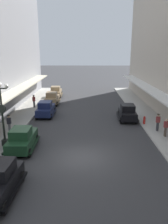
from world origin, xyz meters
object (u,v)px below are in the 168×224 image
at_px(parked_car_0, 127,112).
at_px(parked_car_1, 46,108).
at_px(fire_hydrant, 144,120).
at_px(pedestrian_2, 34,101).
at_px(parked_car_4, 56,92).
at_px(parked_car_5, 52,98).
at_px(pedestrian_3, 166,128).
at_px(pedestrian_0, 9,124).
at_px(lamp_post_with_clock, 2,112).
at_px(parked_car_3, 22,138).
at_px(pedestrian_1, 158,122).

relative_size(parked_car_0, parked_car_1, 1.01).
relative_size(fire_hydrant, pedestrian_2, 0.49).
distance_m(parked_car_4, parked_car_5, 5.04).
xyz_separation_m(parked_car_1, pedestrian_3, (11.97, -6.65, 0.05)).
relative_size(parked_car_1, pedestrian_2, 2.56).
bearing_deg(parked_car_0, pedestrian_0, -159.76).
xyz_separation_m(fire_hydrant, pedestrian_3, (0.99, -3.48, 0.43)).
distance_m(parked_car_1, pedestrian_3, 13.69).
distance_m(lamp_post_with_clock, pedestrian_0, 3.58).
distance_m(parked_car_3, pedestrian_0, 4.01).
height_order(parked_car_0, lamp_post_with_clock, lamp_post_with_clock).
bearing_deg(pedestrian_0, pedestrian_1, 2.17).
bearing_deg(pedestrian_3, parked_car_1, 150.94).
bearing_deg(pedestrian_0, pedestrian_3, -3.52).
relative_size(lamp_post_with_clock, pedestrian_3, 3.15).
xyz_separation_m(pedestrian_0, pedestrian_2, (0.14, 9.45, 0.00)).
bearing_deg(parked_car_3, parked_car_1, 88.58).
bearing_deg(fire_hydrant, lamp_post_with_clock, -156.59).
relative_size(parked_car_1, parked_car_5, 1.00).
bearing_deg(pedestrian_2, lamp_post_with_clock, -87.78).
xyz_separation_m(lamp_post_with_clock, pedestrian_1, (13.48, 3.46, -1.97)).
height_order(parked_car_1, lamp_post_with_clock, lamp_post_with_clock).
bearing_deg(parked_car_3, parked_car_5, 89.66).
bearing_deg(fire_hydrant, parked_car_1, 163.89).
relative_size(parked_car_3, pedestrian_3, 2.61).
height_order(parked_car_0, pedestrian_0, parked_car_0).
height_order(parked_car_4, lamp_post_with_clock, lamp_post_with_clock).
distance_m(parked_car_0, pedestrian_2, 12.79).
height_order(parked_car_3, pedestrian_2, parked_car_3).
bearing_deg(parked_car_3, lamp_post_with_clock, 163.85).
distance_m(parked_car_0, fire_hydrant, 2.36).
relative_size(parked_car_4, parked_car_5, 1.01).
relative_size(parked_car_5, fire_hydrant, 5.20).
bearing_deg(pedestrian_1, lamp_post_with_clock, -165.61).
bearing_deg(pedestrian_0, pedestrian_2, 89.13).
xyz_separation_m(parked_car_3, parked_car_5, (0.09, 15.14, 0.00)).
relative_size(parked_car_0, pedestrian_2, 2.58).
distance_m(parked_car_1, lamp_post_with_clock, 9.10).
height_order(fire_hydrant, pedestrian_0, pedestrian_0).
relative_size(parked_car_1, lamp_post_with_clock, 0.83).
height_order(parked_car_1, pedestrian_3, parked_car_1).
bearing_deg(parked_car_3, fire_hydrant, 28.05).
relative_size(parked_car_3, parked_car_5, 1.00).
distance_m(parked_car_0, parked_car_1, 9.59).
height_order(pedestrian_0, pedestrian_3, pedestrian_0).
distance_m(parked_car_1, parked_car_4, 11.05).
bearing_deg(pedestrian_2, parked_car_5, 47.63).
relative_size(parked_car_0, parked_car_4, 1.01).
relative_size(parked_car_4, pedestrian_2, 2.57).
bearing_deg(pedestrian_1, parked_car_0, 120.01).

